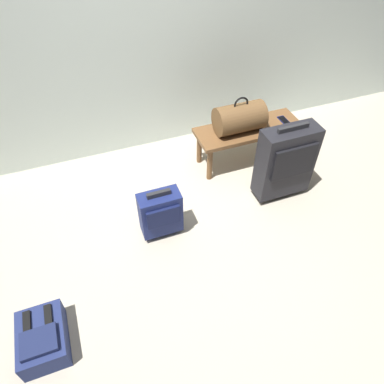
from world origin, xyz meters
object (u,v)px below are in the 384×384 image
duffel_bag_brown (240,118)px  suitcase_upright_charcoal (286,162)px  backpack_navy (43,339)px  suitcase_small_navy (161,213)px  bench (248,133)px  cell_phone (284,120)px

duffel_bag_brown → suitcase_upright_charcoal: size_ratio=0.61×
suitcase_upright_charcoal → backpack_navy: (-2.06, -0.68, -0.28)m
suitcase_small_navy → duffel_bag_brown: bearing=32.8°
bench → suitcase_small_navy: 1.21m
suitcase_small_navy → bench: bearing=29.9°
duffel_bag_brown → suitcase_upright_charcoal: suitcase_upright_charcoal is taller
backpack_navy → suitcase_upright_charcoal: bearing=18.3°
suitcase_upright_charcoal → backpack_navy: suitcase_upright_charcoal is taller
backpack_navy → bench: bearing=31.4°
bench → duffel_bag_brown: size_ratio=2.27×
bench → duffel_bag_brown: (-0.11, -0.00, 0.19)m
bench → suitcase_small_navy: bearing=-150.1°
bench → backpack_navy: (-2.00, -1.22, -0.23)m
bench → suitcase_upright_charcoal: suitcase_upright_charcoal is taller
suitcase_upright_charcoal → suitcase_small_navy: bearing=-176.5°
bench → cell_phone: bearing=-1.6°
suitcase_small_navy → backpack_navy: size_ratio=1.21×
bench → suitcase_small_navy: size_ratio=2.17×
suitcase_small_navy → cell_phone: bearing=22.9°
cell_phone → suitcase_upright_charcoal: suitcase_upright_charcoal is taller
cell_phone → backpack_navy: 2.66m
cell_phone → suitcase_small_navy: suitcase_small_navy is taller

